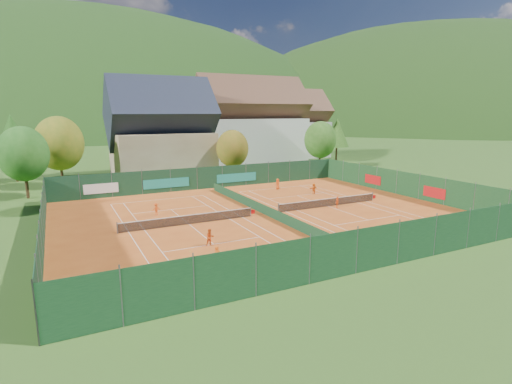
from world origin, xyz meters
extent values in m
plane|color=#2D541A|center=(0.00, 0.00, -0.02)|extent=(600.00, 600.00, 0.00)
cube|color=#BA511B|center=(0.00, 0.00, 0.01)|extent=(40.00, 32.00, 0.01)
cube|color=white|center=(-8.00, 11.88, 0.01)|extent=(10.97, 0.06, 0.00)
cube|color=white|center=(-8.00, -11.88, 0.01)|extent=(10.97, 0.06, 0.00)
cube|color=white|center=(-13.48, 0.00, 0.01)|extent=(0.06, 23.77, 0.00)
cube|color=white|center=(-2.51, 0.00, 0.01)|extent=(0.06, 23.77, 0.00)
cube|color=white|center=(-12.12, 0.00, 0.01)|extent=(0.06, 23.77, 0.00)
cube|color=white|center=(-3.88, 0.00, 0.01)|extent=(0.06, 23.77, 0.00)
cube|color=white|center=(-8.00, 6.40, 0.01)|extent=(8.23, 0.06, 0.00)
cube|color=white|center=(-8.00, -6.40, 0.01)|extent=(8.23, 0.06, 0.00)
cube|color=white|center=(-8.00, 0.00, 0.01)|extent=(0.06, 12.80, 0.00)
cube|color=white|center=(8.00, 11.88, 0.01)|extent=(10.97, 0.06, 0.00)
cube|color=white|center=(8.00, -11.88, 0.01)|extent=(10.97, 0.06, 0.00)
cube|color=white|center=(2.51, 0.00, 0.01)|extent=(0.06, 23.77, 0.00)
cube|color=white|center=(13.48, 0.00, 0.01)|extent=(0.06, 23.77, 0.00)
cube|color=white|center=(3.88, 0.00, 0.01)|extent=(0.06, 23.77, 0.00)
cube|color=white|center=(12.12, 0.00, 0.01)|extent=(0.06, 23.77, 0.00)
cube|color=white|center=(8.00, 6.40, 0.01)|extent=(8.23, 0.06, 0.00)
cube|color=white|center=(8.00, -6.40, 0.01)|extent=(8.23, 0.06, 0.00)
cube|color=white|center=(8.00, 0.00, 0.01)|extent=(0.06, 12.80, 0.00)
cylinder|color=#59595B|center=(-14.40, 0.00, 0.51)|extent=(0.10, 0.10, 1.02)
cylinder|color=#59595B|center=(-1.60, 0.00, 0.51)|extent=(0.10, 0.10, 1.02)
cube|color=black|center=(-8.00, 0.00, 0.46)|extent=(12.80, 0.02, 0.86)
cube|color=white|center=(-8.00, 0.00, 0.89)|extent=(12.80, 0.04, 0.06)
cube|color=red|center=(-1.35, 0.00, 0.45)|extent=(0.40, 0.04, 0.40)
cylinder|color=#59595B|center=(1.60, 0.00, 0.51)|extent=(0.10, 0.10, 1.02)
cylinder|color=#59595B|center=(14.40, 0.00, 0.51)|extent=(0.10, 0.10, 1.02)
cube|color=black|center=(8.00, 0.00, 0.46)|extent=(12.80, 0.02, 0.86)
cube|color=white|center=(8.00, 0.00, 0.89)|extent=(12.80, 0.04, 0.06)
cube|color=red|center=(14.65, 0.00, 0.45)|extent=(0.40, 0.04, 0.40)
cube|color=#13351D|center=(0.00, 0.00, 0.50)|extent=(0.03, 28.80, 1.00)
cube|color=#133620|center=(0.00, 16.00, 1.50)|extent=(40.00, 0.04, 3.00)
cube|color=teal|center=(-6.00, 15.94, 1.20)|extent=(6.00, 0.03, 1.20)
cube|color=teal|center=(4.00, 15.94, 1.20)|extent=(6.00, 0.03, 1.20)
cube|color=silver|center=(-14.00, 15.94, 1.20)|extent=(4.00, 0.03, 1.20)
cube|color=#153C1E|center=(0.00, -16.00, 1.50)|extent=(40.00, 0.04, 3.00)
cube|color=#12331E|center=(-20.00, 0.00, 1.50)|extent=(0.04, 32.00, 3.00)
cube|color=#163C1C|center=(20.00, 0.00, 1.50)|extent=(0.04, 32.00, 3.00)
cube|color=#B21414|center=(19.94, -4.00, 1.20)|extent=(0.03, 3.00, 1.20)
cube|color=#B21414|center=(19.94, 6.00, 1.20)|extent=(0.03, 3.00, 1.20)
cube|color=tan|center=(-3.00, 30.00, 3.50)|extent=(15.00, 12.00, 7.00)
cube|color=#1E2333|center=(-3.00, 30.00, 10.00)|extent=(16.20, 12.00, 12.00)
cube|color=silver|center=(16.00, 36.00, 4.50)|extent=(20.00, 11.00, 9.00)
cube|color=brown|center=(16.00, 36.00, 11.75)|extent=(21.60, 11.00, 11.00)
cube|color=silver|center=(30.00, 44.00, 4.00)|extent=(16.00, 10.00, 8.00)
cube|color=brown|center=(30.00, 44.00, 10.50)|extent=(17.28, 10.00, 10.00)
cylinder|color=#412B17|center=(-22.00, 20.00, 1.40)|extent=(0.36, 0.36, 2.80)
ellipsoid|color=#225C1A|center=(-22.00, 20.00, 5.40)|extent=(5.72, 5.72, 6.58)
cylinder|color=#422D17|center=(-18.00, 26.00, 1.57)|extent=(0.36, 0.36, 3.15)
ellipsoid|color=olive|center=(-18.00, 26.00, 6.07)|extent=(6.44, 6.44, 7.40)
cylinder|color=#412E17|center=(-24.00, 34.00, 1.75)|extent=(0.36, 0.36, 3.50)
cone|color=#1F5217|center=(-24.00, 34.00, 6.75)|extent=(5.60, 5.60, 6.50)
cylinder|color=#463219|center=(6.00, 22.00, 1.22)|extent=(0.36, 0.36, 2.45)
ellipsoid|color=brown|center=(6.00, 22.00, 4.72)|extent=(5.01, 5.01, 5.76)
cylinder|color=#4B2C1A|center=(24.00, 24.00, 1.40)|extent=(0.36, 0.36, 2.80)
ellipsoid|color=#2D5D1A|center=(24.00, 24.00, 5.40)|extent=(5.72, 5.72, 6.58)
cylinder|color=#4A2B1A|center=(34.00, 32.00, 1.57)|extent=(0.36, 0.36, 3.15)
cone|color=#295418|center=(34.00, 32.00, 6.07)|extent=(5.04, 5.04, 5.85)
cylinder|color=#452918|center=(26.00, 40.00, 1.75)|extent=(0.36, 0.36, 3.50)
ellipsoid|color=olive|center=(26.00, 40.00, 6.75)|extent=(7.15, 7.15, 8.22)
ellipsoid|color=black|center=(10.00, 300.00, -42.35)|extent=(440.00, 440.00, 242.00)
ellipsoid|color=black|center=(240.00, 190.00, -38.57)|extent=(380.00, 380.00, 220.40)
cylinder|color=slate|center=(9.89, -13.11, 0.40)|extent=(0.02, 0.02, 0.80)
cylinder|color=slate|center=(10.19, -13.11, 0.40)|extent=(0.02, 0.02, 0.80)
cylinder|color=slate|center=(9.89, -12.81, 0.40)|extent=(0.02, 0.02, 0.80)
cylinder|color=slate|center=(10.19, -12.81, 0.40)|extent=(0.02, 0.02, 0.80)
cube|color=slate|center=(10.04, -12.96, 0.55)|extent=(0.34, 0.34, 0.30)
ellipsoid|color=#CCD833|center=(10.04, -12.96, 0.58)|extent=(0.28, 0.28, 0.16)
sphere|color=#CCD833|center=(-10.22, -7.25, 0.03)|extent=(0.07, 0.07, 0.07)
sphere|color=#CCD833|center=(7.49, -8.22, 0.03)|extent=(0.07, 0.07, 0.07)
sphere|color=#CCD833|center=(0.92, 3.48, 0.03)|extent=(0.07, 0.07, 0.07)
sphere|color=#CCD833|center=(-2.66, 5.81, 0.03)|extent=(0.07, 0.07, 0.07)
sphere|color=#CCD833|center=(10.65, -1.07, 0.03)|extent=(0.07, 0.07, 0.07)
imported|color=#D85A13|center=(-9.45, -10.91, 0.73)|extent=(0.59, 0.46, 1.46)
imported|color=#D24912|center=(-8.38, -6.62, 0.69)|extent=(0.67, 0.53, 1.38)
imported|color=#E74F14|center=(-9.95, 4.78, 0.63)|extent=(0.86, 0.56, 1.26)
imported|color=#F05715|center=(8.30, -1.15, 0.65)|extent=(0.68, 0.82, 1.31)
imported|color=#DE4D13|center=(7.92, 11.16, 0.74)|extent=(0.85, 0.73, 1.48)
imported|color=orange|center=(10.47, 6.39, 0.70)|extent=(1.35, 0.68, 1.39)
camera|label=1|loc=(-18.61, -34.86, 10.33)|focal=28.00mm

